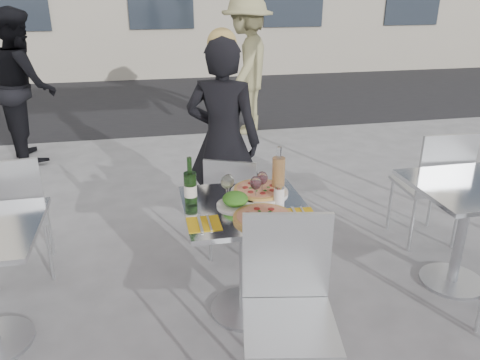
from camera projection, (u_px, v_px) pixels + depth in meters
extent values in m
plane|color=slate|center=(245.00, 310.00, 3.03)|extent=(80.00, 80.00, 0.00)
cube|color=black|center=(172.00, 97.00, 8.91)|extent=(24.00, 5.00, 0.00)
cylinder|color=#B7BABF|center=(245.00, 308.00, 3.02)|extent=(0.44, 0.44, 0.02)
cylinder|color=#B7BABF|center=(245.00, 261.00, 2.89)|extent=(0.07, 0.07, 0.72)
cube|color=silver|center=(245.00, 208.00, 2.75)|extent=(0.72, 0.72, 0.03)
cylinder|color=#B7BABF|center=(452.00, 281.00, 3.31)|extent=(0.44, 0.44, 0.02)
cylinder|color=#B7BABF|center=(461.00, 236.00, 3.17)|extent=(0.07, 0.07, 0.72)
cube|color=silver|center=(471.00, 187.00, 3.03)|extent=(0.72, 0.72, 0.03)
cylinder|color=silver|center=(260.00, 222.00, 3.73)|extent=(0.02, 0.02, 0.40)
cylinder|color=silver|center=(221.00, 218.00, 3.79)|extent=(0.02, 0.02, 0.40)
cylinder|color=silver|center=(253.00, 241.00, 3.44)|extent=(0.02, 0.02, 0.40)
cylinder|color=silver|center=(210.00, 237.00, 3.50)|extent=(0.02, 0.02, 0.40)
cube|color=silver|center=(236.00, 205.00, 3.54)|extent=(0.50, 0.50, 0.02)
cube|color=silver|center=(230.00, 188.00, 3.29)|extent=(0.35, 0.17, 0.40)
cylinder|color=silver|center=(248.00, 340.00, 2.43)|extent=(0.02, 0.02, 0.46)
cylinder|color=silver|center=(319.00, 339.00, 2.44)|extent=(0.02, 0.02, 0.46)
cube|color=silver|center=(290.00, 326.00, 2.17)|extent=(0.51, 0.51, 0.03)
cube|color=silver|center=(287.00, 256.00, 2.28)|extent=(0.43, 0.11, 0.46)
cylinder|color=silver|center=(50.00, 229.00, 3.57)|extent=(0.02, 0.02, 0.45)
cylinder|color=silver|center=(49.00, 252.00, 3.26)|extent=(0.02, 0.02, 0.45)
cube|color=silver|center=(17.00, 215.00, 3.27)|extent=(0.48, 0.48, 0.03)
cube|color=silver|center=(7.00, 195.00, 2.99)|extent=(0.42, 0.09, 0.45)
cylinder|color=silver|center=(431.00, 201.00, 4.01)|extent=(0.02, 0.02, 0.47)
cylinder|color=silver|center=(390.00, 204.00, 3.96)|extent=(0.02, 0.02, 0.47)
cylinder|color=silver|center=(456.00, 221.00, 3.67)|extent=(0.02, 0.02, 0.47)
cylinder|color=silver|center=(412.00, 225.00, 3.62)|extent=(0.02, 0.02, 0.47)
cube|color=silver|center=(426.00, 185.00, 3.72)|extent=(0.45, 0.45, 0.03)
cube|color=silver|center=(447.00, 165.00, 3.43)|extent=(0.44, 0.04, 0.47)
imported|color=black|center=(223.00, 141.00, 3.69)|extent=(0.70, 0.60, 1.62)
imported|color=black|center=(23.00, 85.00, 5.47)|extent=(0.92, 1.03, 1.75)
imported|color=#969060|center=(247.00, 66.00, 6.45)|extent=(1.14, 1.39, 1.87)
cylinder|color=tan|center=(264.00, 218.00, 2.57)|extent=(0.34, 0.34, 0.02)
cylinder|color=beige|center=(264.00, 216.00, 2.57)|extent=(0.30, 0.30, 0.00)
cylinder|color=white|center=(259.00, 192.00, 2.91)|extent=(0.36, 0.36, 0.01)
cylinder|color=tan|center=(259.00, 190.00, 2.90)|extent=(0.32, 0.32, 0.02)
cylinder|color=beige|center=(259.00, 188.00, 2.90)|extent=(0.28, 0.28, 0.00)
cylinder|color=white|center=(235.00, 205.00, 2.73)|extent=(0.22, 0.22, 0.01)
ellipsoid|color=#195916|center=(235.00, 199.00, 2.72)|extent=(0.15, 0.15, 0.08)
sphere|color=#B21914|center=(241.00, 195.00, 2.74)|extent=(0.03, 0.03, 0.03)
cylinder|color=#27521E|center=(190.00, 189.00, 2.71)|extent=(0.07, 0.07, 0.20)
cone|color=#27521E|center=(190.00, 173.00, 2.67)|extent=(0.07, 0.07, 0.03)
cylinder|color=#27521E|center=(189.00, 166.00, 2.66)|extent=(0.03, 0.03, 0.10)
cylinder|color=silver|center=(191.00, 191.00, 2.72)|extent=(0.07, 0.08, 0.07)
cylinder|color=tan|center=(278.00, 175.00, 2.89)|extent=(0.08, 0.08, 0.22)
cylinder|color=white|center=(279.00, 153.00, 2.84)|extent=(0.03, 0.03, 0.08)
cylinder|color=white|center=(279.00, 195.00, 2.77)|extent=(0.06, 0.06, 0.09)
cylinder|color=silver|center=(279.00, 187.00, 2.75)|extent=(0.06, 0.06, 0.02)
cylinder|color=white|center=(227.00, 199.00, 2.81)|extent=(0.06, 0.06, 0.00)
cylinder|color=white|center=(227.00, 193.00, 2.80)|extent=(0.01, 0.01, 0.09)
ellipsoid|color=white|center=(226.00, 182.00, 2.77)|extent=(0.07, 0.07, 0.08)
ellipsoid|color=beige|center=(226.00, 184.00, 2.77)|extent=(0.05, 0.05, 0.05)
cylinder|color=white|center=(229.00, 198.00, 2.83)|extent=(0.06, 0.06, 0.00)
cylinder|color=white|center=(229.00, 192.00, 2.81)|extent=(0.01, 0.01, 0.09)
ellipsoid|color=white|center=(228.00, 181.00, 2.79)|extent=(0.07, 0.07, 0.08)
ellipsoid|color=beige|center=(229.00, 182.00, 2.79)|extent=(0.05, 0.05, 0.05)
cylinder|color=white|center=(255.00, 200.00, 2.80)|extent=(0.06, 0.06, 0.00)
cylinder|color=white|center=(256.00, 194.00, 2.78)|extent=(0.01, 0.01, 0.09)
ellipsoid|color=white|center=(256.00, 183.00, 2.76)|extent=(0.07, 0.07, 0.08)
ellipsoid|color=#470A12|center=(256.00, 184.00, 2.76)|extent=(0.05, 0.05, 0.05)
cylinder|color=white|center=(262.00, 195.00, 2.87)|extent=(0.06, 0.06, 0.00)
cylinder|color=white|center=(262.00, 189.00, 2.85)|extent=(0.01, 0.01, 0.09)
ellipsoid|color=white|center=(262.00, 178.00, 2.83)|extent=(0.07, 0.07, 0.08)
ellipsoid|color=#470A12|center=(262.00, 180.00, 2.83)|extent=(0.05, 0.05, 0.05)
cube|color=gold|center=(204.00, 224.00, 2.52)|extent=(0.18, 0.18, 0.00)
cube|color=#B7BABF|center=(200.00, 223.00, 2.52)|extent=(0.02, 0.20, 0.00)
cube|color=#B7BABF|center=(209.00, 222.00, 2.53)|extent=(0.01, 0.18, 0.00)
cube|color=gold|center=(300.00, 215.00, 2.62)|extent=(0.19, 0.19, 0.00)
cube|color=#B7BABF|center=(296.00, 215.00, 2.61)|extent=(0.03, 0.20, 0.00)
cube|color=#B7BABF|center=(305.00, 214.00, 2.62)|extent=(0.02, 0.18, 0.00)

